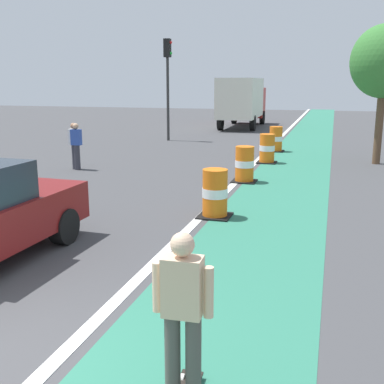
% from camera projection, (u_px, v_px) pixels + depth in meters
% --- Properties ---
extents(bike_lane_strip, '(2.50, 80.00, 0.01)m').
position_uv_depth(bike_lane_strip, '(291.00, 174.00, 15.92)').
color(bike_lane_strip, '#2D755B').
rests_on(bike_lane_strip, ground).
extents(lane_divider_stripe, '(0.20, 80.00, 0.01)m').
position_uv_depth(lane_divider_stripe, '(247.00, 171.00, 16.33)').
color(lane_divider_stripe, silver).
rests_on(lane_divider_stripe, ground).
extents(skateboarder_on_lane, '(0.57, 0.81, 1.69)m').
position_uv_depth(skateboarder_on_lane, '(183.00, 314.00, 4.36)').
color(skateboarder_on_lane, black).
rests_on(skateboarder_on_lane, ground).
extents(traffic_barrel_front, '(0.73, 0.73, 1.09)m').
position_uv_depth(traffic_barrel_front, '(215.00, 194.00, 10.71)').
color(traffic_barrel_front, orange).
rests_on(traffic_barrel_front, ground).
extents(traffic_barrel_mid, '(0.73, 0.73, 1.09)m').
position_uv_depth(traffic_barrel_mid, '(245.00, 165.00, 14.50)').
color(traffic_barrel_mid, orange).
rests_on(traffic_barrel_mid, ground).
extents(traffic_barrel_back, '(0.73, 0.73, 1.09)m').
position_uv_depth(traffic_barrel_back, '(267.00, 149.00, 17.94)').
color(traffic_barrel_back, orange).
rests_on(traffic_barrel_back, ground).
extents(traffic_barrel_far, '(0.73, 0.73, 1.09)m').
position_uv_depth(traffic_barrel_far, '(276.00, 139.00, 20.91)').
color(traffic_barrel_far, orange).
rests_on(traffic_barrel_far, ground).
extents(delivery_truck_down_block, '(2.52, 7.66, 3.23)m').
position_uv_depth(delivery_truck_down_block, '(243.00, 100.00, 31.89)').
color(delivery_truck_down_block, silver).
rests_on(delivery_truck_down_block, ground).
extents(traffic_light_corner, '(0.41, 0.32, 5.10)m').
position_uv_depth(traffic_light_corner, '(168.00, 72.00, 24.25)').
color(traffic_light_corner, '#2D2D2D').
rests_on(traffic_light_corner, ground).
extents(pedestrian_crossing, '(0.34, 0.20, 1.61)m').
position_uv_depth(pedestrian_crossing, '(74.00, 144.00, 16.59)').
color(pedestrian_crossing, '#33333D').
rests_on(pedestrian_crossing, ground).
extents(pedestrian_waiting, '(0.34, 0.20, 1.61)m').
position_uv_depth(pedestrian_waiting, '(77.00, 145.00, 16.46)').
color(pedestrian_waiting, '#33333D').
rests_on(pedestrian_waiting, ground).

